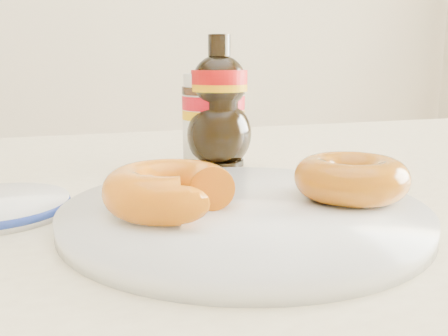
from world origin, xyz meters
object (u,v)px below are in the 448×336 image
object	(u,v)px
nutella_jar	(214,115)
syrup_bottle	(219,101)
dining_table	(236,258)
plate	(244,212)
donut_whole	(351,178)
donut_bitten	(169,190)

from	to	relation	value
nutella_jar	syrup_bottle	distance (m)	0.03
dining_table	plate	world-z (taller)	plate
plate	nutella_jar	xyz separation A→B (m)	(0.05, 0.25, 0.05)
plate	nutella_jar	bearing A→B (deg)	77.86
donut_whole	syrup_bottle	size ratio (longest dim) A/B	0.60
donut_whole	plate	bearing A→B (deg)	174.68
donut_bitten	donut_whole	distance (m)	0.16
dining_table	nutella_jar	bearing A→B (deg)	83.17
donut_whole	syrup_bottle	world-z (taller)	syrup_bottle
donut_bitten	syrup_bottle	xyz separation A→B (m)	(0.12, 0.23, 0.05)
plate	syrup_bottle	bearing A→B (deg)	76.55
donut_whole	syrup_bottle	distance (m)	0.24
dining_table	donut_whole	world-z (taller)	donut_whole
dining_table	donut_bitten	size ratio (longest dim) A/B	13.74
nutella_jar	syrup_bottle	size ratio (longest dim) A/B	0.71
plate	nutella_jar	world-z (taller)	nutella_jar
dining_table	nutella_jar	world-z (taller)	nutella_jar
dining_table	donut_bitten	distance (m)	0.19
dining_table	plate	distance (m)	0.16
donut_whole	syrup_bottle	xyz separation A→B (m)	(-0.04, 0.24, 0.05)
dining_table	nutella_jar	xyz separation A→B (m)	(0.02, 0.13, 0.14)
plate	syrup_bottle	distance (m)	0.24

